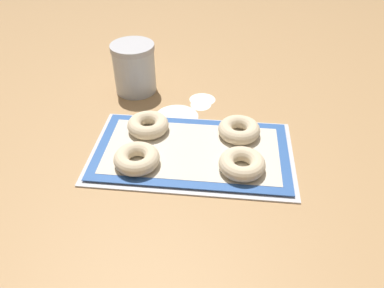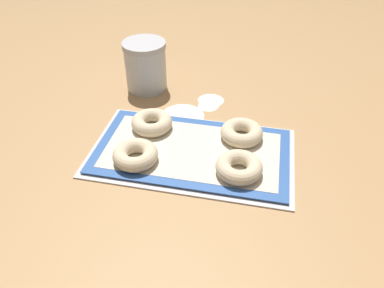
# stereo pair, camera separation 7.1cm
# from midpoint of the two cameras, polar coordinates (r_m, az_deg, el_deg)

# --- Properties ---
(ground_plane) EXTENTS (2.80, 2.80, 0.00)m
(ground_plane) POSITION_cam_midpoint_polar(r_m,az_deg,el_deg) (0.89, 0.96, -2.02)
(ground_plane) COLOR #A87F51
(baking_tray) EXTENTS (0.48, 0.28, 0.01)m
(baking_tray) POSITION_cam_midpoint_polar(r_m,az_deg,el_deg) (0.90, 2.24, -1.29)
(baking_tray) COLOR silver
(baking_tray) RESTS_ON ground_plane
(baking_mat) EXTENTS (0.46, 0.26, 0.00)m
(baking_mat) POSITION_cam_midpoint_polar(r_m,az_deg,el_deg) (0.90, 2.25, -1.03)
(baking_mat) COLOR #2D569E
(baking_mat) RESTS_ON baking_tray
(bagel_front_left) EXTENTS (0.10, 0.10, 0.03)m
(bagel_front_left) POSITION_cam_midpoint_polar(r_m,az_deg,el_deg) (0.86, -6.32, -1.72)
(bagel_front_left) COLOR beige
(bagel_front_left) RESTS_ON baking_mat
(bagel_front_right) EXTENTS (0.10, 0.10, 0.03)m
(bagel_front_right) POSITION_cam_midpoint_polar(r_m,az_deg,el_deg) (0.83, 9.59, -3.57)
(bagel_front_right) COLOR beige
(bagel_front_right) RESTS_ON baking_mat
(bagel_back_left) EXTENTS (0.10, 0.10, 0.03)m
(bagel_back_left) POSITION_cam_midpoint_polar(r_m,az_deg,el_deg) (0.96, -4.05, 3.24)
(bagel_back_left) COLOR beige
(bagel_back_left) RESTS_ON baking_mat
(bagel_back_right) EXTENTS (0.10, 0.10, 0.03)m
(bagel_back_right) POSITION_cam_midpoint_polar(r_m,az_deg,el_deg) (0.93, 9.74, 1.66)
(bagel_back_right) COLOR beige
(bagel_back_right) RESTS_ON baking_mat
(flour_canister) EXTENTS (0.13, 0.13, 0.15)m
(flour_canister) POSITION_cam_midpoint_polar(r_m,az_deg,el_deg) (1.13, -5.28, 11.77)
(flour_canister) COLOR silver
(flour_canister) RESTS_ON ground_plane
(flour_patch_near) EXTENTS (0.08, 0.07, 0.00)m
(flour_patch_near) POSITION_cam_midpoint_polar(r_m,az_deg,el_deg) (1.10, 4.76, 6.68)
(flour_patch_near) COLOR white
(flour_patch_near) RESTS_ON ground_plane
(flour_patch_far) EXTENTS (0.12, 0.12, 0.00)m
(flour_patch_far) POSITION_cam_midpoint_polar(r_m,az_deg,el_deg) (1.03, 0.53, 4.37)
(flour_patch_far) COLOR white
(flour_patch_far) RESTS_ON ground_plane
(flour_patch_side) EXTENTS (0.06, 0.06, 0.00)m
(flour_patch_side) POSITION_cam_midpoint_polar(r_m,az_deg,el_deg) (1.08, 4.42, 5.91)
(flour_patch_side) COLOR white
(flour_patch_side) RESTS_ON ground_plane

